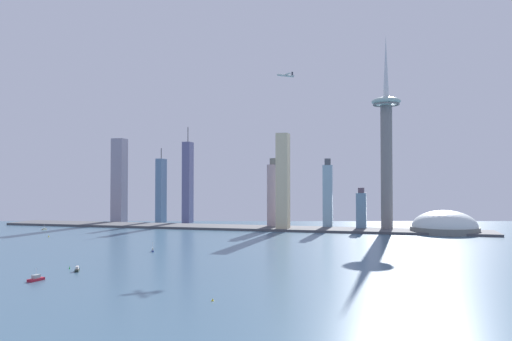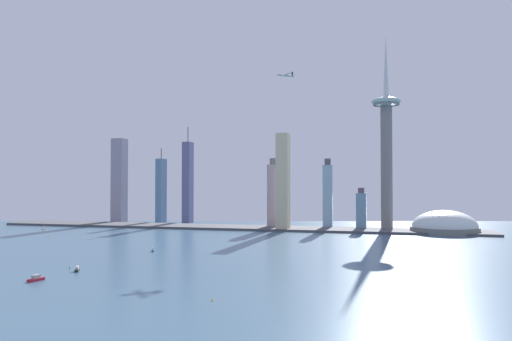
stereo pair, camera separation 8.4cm
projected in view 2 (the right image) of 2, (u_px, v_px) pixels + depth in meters
waterfront_pier at (230, 227)px, 835.96m from camera, size 807.72×74.47×3.61m
observation_tower at (386, 139)px, 793.87m from camera, size 44.85×44.85×305.50m
stadium_dome at (445, 227)px, 754.59m from camera, size 98.48×98.48×49.17m
skyscraper_0 at (188, 182)px, 960.34m from camera, size 15.01×21.94×180.14m
skyscraper_1 at (274, 195)px, 843.37m from camera, size 20.46×13.67×115.15m
skyscraper_2 at (119, 181)px, 965.36m from camera, size 22.90×23.76×158.28m
skyscraper_3 at (283, 182)px, 795.80m from camera, size 18.46×23.27×151.52m
skyscraper_4 at (161, 191)px, 963.86m from camera, size 12.10×24.73×140.16m
skyscraper_5 at (328, 196)px, 827.03m from camera, size 15.34×12.41×113.82m
skyscraper_6 at (361, 211)px, 801.96m from camera, size 15.58×16.00×66.78m
boat_0 at (36, 279)px, 383.20m from camera, size 6.67×13.70×9.74m
boat_3 at (153, 250)px, 548.82m from camera, size 5.59×7.56×10.00m
boat_4 at (77, 269)px, 424.79m from camera, size 7.47×10.37×4.32m
boat_6 at (44, 229)px, 809.47m from camera, size 3.55×8.83×9.98m
channel_buoy_0 at (70, 267)px, 437.94m from camera, size 1.13×1.13×2.48m
channel_buoy_1 at (213, 300)px, 317.19m from camera, size 1.70×1.70×1.60m
channel_buoy_2 at (49, 236)px, 701.43m from camera, size 1.67×1.67×2.47m
airplane at (285, 75)px, 732.03m from camera, size 22.93×21.54×7.96m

